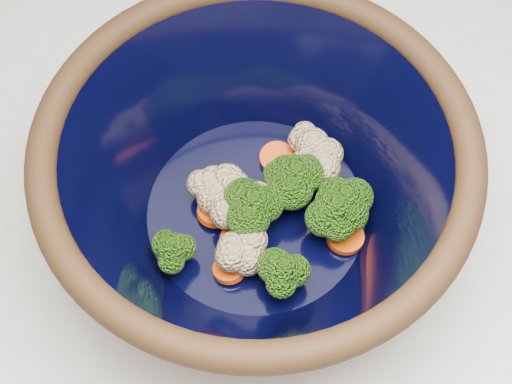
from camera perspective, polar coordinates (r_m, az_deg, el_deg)
name	(u,v)px	position (r m, az deg, el deg)	size (l,w,h in m)	color
counter	(265,337)	(1.05, 0.73, -11.50)	(1.20, 1.20, 0.90)	silver
mixing_bowl	(256,183)	(0.55, 0.00, 0.69)	(0.32, 0.32, 0.14)	black
vegetable_pile	(275,203)	(0.57, 1.54, -0.86)	(0.18, 0.14, 0.06)	#608442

